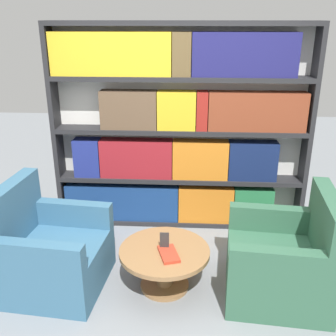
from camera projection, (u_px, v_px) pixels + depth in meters
ground_plane at (174, 305)px, 3.38m from camera, size 14.00×14.00×0.00m
bookshelf at (179, 131)px, 4.37m from camera, size 2.83×0.30×2.28m
armchair_left at (50, 254)px, 3.54m from camera, size 0.94×0.93×0.97m
armchair_right at (283, 262)px, 3.42m from camera, size 0.94×0.93×0.97m
coffee_table at (164, 260)px, 3.52m from camera, size 0.81×0.81×0.39m
table_sign at (164, 242)px, 3.45m from camera, size 0.08×0.06×0.17m
stray_book at (169, 254)px, 3.39m from camera, size 0.22×0.30×0.03m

